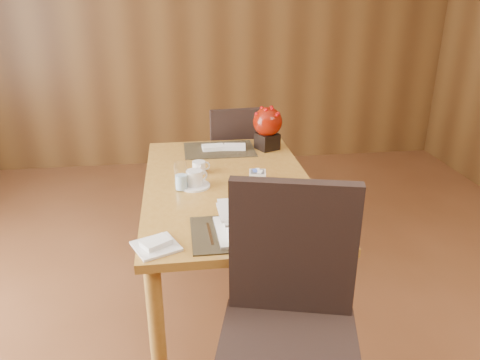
{
  "coord_description": "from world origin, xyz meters",
  "views": [
    {
      "loc": [
        -0.26,
        -1.7,
        1.73
      ],
      "look_at": [
        0.03,
        0.35,
        0.87
      ],
      "focal_mm": 35.0,
      "sensor_mm": 36.0,
      "label": 1
    }
  ],
  "objects": [
    {
      "name": "dining_table",
      "position": [
        0.0,
        0.6,
        0.65
      ],
      "size": [
        0.9,
        1.5,
        0.75
      ],
      "color": "#AC7A2F",
      "rests_on": "ground"
    },
    {
      "name": "back_wall",
      "position": [
        0.0,
        3.0,
        1.4
      ],
      "size": [
        5.0,
        0.02,
        2.8
      ],
      "primitive_type": "cube",
      "color": "#563719",
      "rests_on": "ground"
    },
    {
      "name": "creamer_jug",
      "position": [
        -0.15,
        0.77,
        0.78
      ],
      "size": [
        0.11,
        0.11,
        0.07
      ],
      "primitive_type": null,
      "rotation": [
        0.0,
        0.0,
        0.24
      ],
      "color": "white",
      "rests_on": "dining_table"
    },
    {
      "name": "water_glass",
      "position": [
        -0.25,
        0.54,
        0.83
      ],
      "size": [
        0.09,
        0.09,
        0.15
      ],
      "primitive_type": "cylinder",
      "rotation": [
        0.0,
        0.0,
        -0.41
      ],
      "color": "silver",
      "rests_on": "dining_table"
    },
    {
      "name": "placemat_near",
      "position": [
        0.0,
        0.05,
        0.75
      ],
      "size": [
        0.45,
        0.33,
        0.01
      ],
      "primitive_type": "cube",
      "color": "black",
      "rests_on": "dining_table"
    },
    {
      "name": "coffee_cup",
      "position": [
        -0.18,
        0.58,
        0.79
      ],
      "size": [
        0.16,
        0.16,
        0.09
      ],
      "rotation": [
        0.0,
        0.0,
        0.4
      ],
      "color": "white",
      "rests_on": "dining_table"
    },
    {
      "name": "napkins_far",
      "position": [
        0.04,
        1.15,
        0.77
      ],
      "size": [
        0.28,
        0.11,
        0.02
      ],
      "primitive_type": null,
      "rotation": [
        0.0,
        0.0,
        -0.06
      ],
      "color": "white",
      "rests_on": "dining_table"
    },
    {
      "name": "far_chair",
      "position": [
        0.16,
        1.54,
        0.53
      ],
      "size": [
        0.47,
        0.48,
        0.95
      ],
      "rotation": [
        0.0,
        0.0,
        3.22
      ],
      "color": "black",
      "rests_on": "ground"
    },
    {
      "name": "soup_setting",
      "position": [
        0.02,
        0.05,
        0.8
      ],
      "size": [
        0.28,
        0.28,
        0.11
      ],
      "rotation": [
        0.0,
        0.0,
        0.04
      ],
      "color": "white",
      "rests_on": "dining_table"
    },
    {
      "name": "sugar_caddy",
      "position": [
        0.16,
        0.61,
        0.78
      ],
      "size": [
        0.1,
        0.1,
        0.05
      ],
      "primitive_type": "cube",
      "rotation": [
        0.0,
        0.0,
        -0.17
      ],
      "color": "white",
      "rests_on": "dining_table"
    },
    {
      "name": "berry_decor",
      "position": [
        0.31,
        1.13,
        0.91
      ],
      "size": [
        0.19,
        0.19,
        0.28
      ],
      "rotation": [
        0.0,
        0.0,
        0.43
      ],
      "color": "black",
      "rests_on": "dining_table"
    },
    {
      "name": "placemat_far",
      "position": [
        0.0,
        1.15,
        0.75
      ],
      "size": [
        0.45,
        0.33,
        0.01
      ],
      "primitive_type": "cube",
      "color": "black",
      "rests_on": "dining_table"
    },
    {
      "name": "near_chair",
      "position": [
        0.12,
        -0.33,
        0.61
      ],
      "size": [
        0.62,
        0.62,
        1.09
      ],
      "rotation": [
        0.0,
        0.0,
        -0.25
      ],
      "color": "black",
      "rests_on": "ground"
    },
    {
      "name": "bread_plate",
      "position": [
        -0.37,
        -0.02,
        0.76
      ],
      "size": [
        0.22,
        0.22,
        0.01
      ],
      "primitive_type": "cube",
      "rotation": [
        0.0,
        0.0,
        0.41
      ],
      "color": "white",
      "rests_on": "dining_table"
    }
  ]
}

